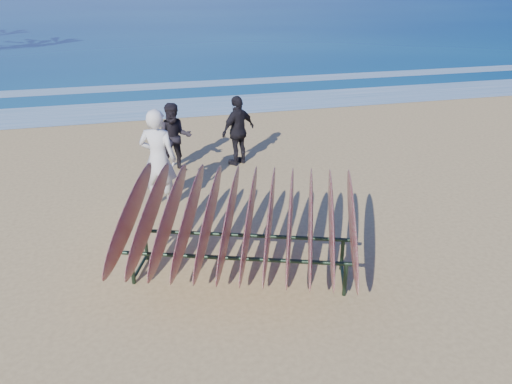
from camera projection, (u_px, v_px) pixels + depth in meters
The scene contains 8 objects.
ground at pixel (269, 272), 7.37m from camera, with size 120.00×120.00×0.00m, color tan.
ocean at pixel (136, 10), 56.02m from camera, with size 160.00×160.00×0.00m, color navy.
foam_near at pixel (185, 107), 16.21m from camera, with size 160.00×160.00×0.00m, color white.
foam_far at pixel (174, 85), 19.31m from camera, with size 160.00×160.00×0.00m, color white.
surfboard_rack at pixel (239, 220), 6.90m from camera, with size 3.81×3.38×1.49m.
person_white at pixel (158, 159), 9.07m from camera, with size 0.68×0.45×1.87m, color silver.
person_dark_a at pixel (175, 138), 10.78m from camera, with size 0.74×0.58×1.53m, color black.
person_dark_b at pixel (238, 131), 11.18m from camera, with size 0.92×0.39×1.58m, color black.
Camera 1 is at (-1.75, -6.00, 4.08)m, focal length 35.00 mm.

